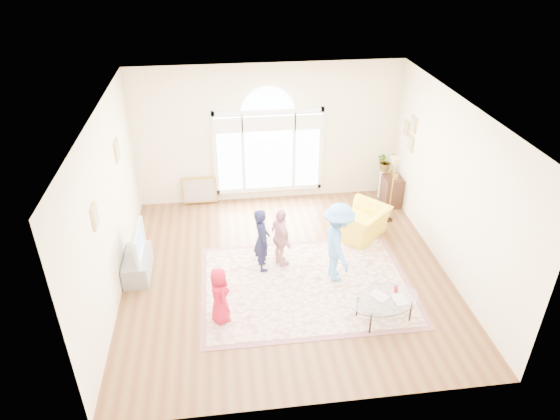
{
  "coord_description": "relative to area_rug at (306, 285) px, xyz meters",
  "views": [
    {
      "loc": [
        -1.07,
        -7.49,
        5.76
      ],
      "look_at": [
        -0.08,
        0.3,
        1.2
      ],
      "focal_mm": 32.0,
      "sensor_mm": 36.0,
      "label": 1
    }
  ],
  "objects": [
    {
      "name": "floor_lamp",
      "position": [
        2.21,
        2.05,
        1.27
      ],
      "size": [
        0.26,
        0.26,
        1.51
      ],
      "color": "black",
      "rests_on": "ground"
    },
    {
      "name": "area_rug",
      "position": [
        0.0,
        0.0,
        0.0
      ],
      "size": [
        3.6,
        2.6,
        0.02
      ],
      "primitive_type": "cube",
      "color": "beige",
      "rests_on": "ground"
    },
    {
      "name": "television",
      "position": [
        -3.05,
        0.74,
        0.69
      ],
      "size": [
        0.16,
        0.98,
        0.56
      ],
      "color": "black",
      "rests_on": "tv_console"
    },
    {
      "name": "potted_plant",
      "position": [
        2.39,
        3.12,
        0.92
      ],
      "size": [
        0.49,
        0.45,
        0.47
      ],
      "primitive_type": "imported",
      "rotation": [
        0.0,
        0.0,
        0.24
      ],
      "color": "#33722D",
      "rests_on": "plant_pedestal"
    },
    {
      "name": "child_pink",
      "position": [
        -0.37,
        0.69,
        0.61
      ],
      "size": [
        0.5,
        0.75,
        1.19
      ],
      "primitive_type": "imported",
      "rotation": [
        0.0,
        0.0,
        1.89
      ],
      "color": "pink",
      "rests_on": "area_rug"
    },
    {
      "name": "side_cabinet",
      "position": [
        2.47,
        2.73,
        0.34
      ],
      "size": [
        0.4,
        0.5,
        0.7
      ],
      "primitive_type": "cube",
      "color": "black",
      "rests_on": "ground"
    },
    {
      "name": "plant_pedestal",
      "position": [
        2.39,
        3.12,
        0.34
      ],
      "size": [
        0.2,
        0.2,
        0.7
      ],
      "primitive_type": "cylinder",
      "color": "white",
      "rests_on": "ground"
    },
    {
      "name": "rug_border",
      "position": [
        -0.0,
        0.0,
        -0.0
      ],
      "size": [
        3.8,
        2.8,
        0.01
      ],
      "primitive_type": "cube",
      "color": "#8D5258",
      "rests_on": "ground"
    },
    {
      "name": "ground",
      "position": [
        -0.31,
        0.44,
        -0.01
      ],
      "size": [
        6.0,
        6.0,
        0.0
      ],
      "primitive_type": "plane",
      "color": "#5A321B",
      "rests_on": "ground"
    },
    {
      "name": "child_blue",
      "position": [
        0.59,
        0.16,
        0.78
      ],
      "size": [
        0.61,
        1.02,
        1.54
      ],
      "primitive_type": "imported",
      "rotation": [
        0.0,
        0.0,
        1.61
      ],
      "color": "#5A9EE9",
      "rests_on": "area_rug"
    },
    {
      "name": "leaning_picture",
      "position": [
        -1.94,
        3.34,
        -0.01
      ],
      "size": [
        0.8,
        0.14,
        0.62
      ],
      "primitive_type": "cube",
      "rotation": [
        -0.14,
        0.0,
        0.0
      ],
      "color": "tan",
      "rests_on": "ground"
    },
    {
      "name": "coffee_table",
      "position": [
        1.12,
        -1.02,
        0.39
      ],
      "size": [
        1.33,
        1.02,
        0.54
      ],
      "rotation": [
        0.0,
        0.0,
        0.25
      ],
      "color": "silver",
      "rests_on": "ground"
    },
    {
      "name": "child_navy",
      "position": [
        -0.73,
        0.62,
        0.64
      ],
      "size": [
        0.36,
        0.5,
        1.27
      ],
      "primitive_type": "imported",
      "rotation": [
        0.0,
        0.0,
        1.7
      ],
      "color": "#161936",
      "rests_on": "area_rug"
    },
    {
      "name": "armchair",
      "position": [
        1.42,
        1.5,
        0.32
      ],
      "size": [
        1.36,
        1.35,
        0.66
      ],
      "primitive_type": "imported",
      "rotation": [
        0.0,
        0.0,
        3.88
      ],
      "color": "yellow",
      "rests_on": "ground"
    },
    {
      "name": "child_red",
      "position": [
        -1.55,
        -0.71,
        0.52
      ],
      "size": [
        0.45,
        0.57,
        1.01
      ],
      "primitive_type": "imported",
      "rotation": [
        0.0,
        0.0,
        1.86
      ],
      "color": "#BA122F",
      "rests_on": "area_rug"
    },
    {
      "name": "room_shell",
      "position": [
        -0.3,
        3.27,
        1.56
      ],
      "size": [
        6.0,
        6.0,
        6.0
      ],
      "color": "#F8E9C2",
      "rests_on": "ground"
    },
    {
      "name": "tv_console",
      "position": [
        -3.06,
        0.74,
        0.2
      ],
      "size": [
        0.45,
        1.0,
        0.42
      ],
      "primitive_type": "cube",
      "color": "gray",
      "rests_on": "ground"
    }
  ]
}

